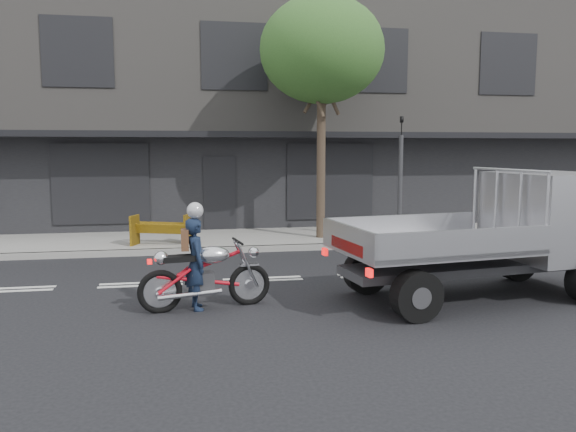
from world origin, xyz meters
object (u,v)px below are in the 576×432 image
(motorcycle, at_px, (206,274))
(flatbed_ute, at_px, (530,222))
(traffic_light_pole, at_px, (400,185))
(street_tree, at_px, (322,51))
(construction_barrier, at_px, (161,230))
(rider, at_px, (196,264))

(motorcycle, relative_size, flatbed_ute, 0.42)
(traffic_light_pole, relative_size, flatbed_ute, 0.67)
(street_tree, xyz_separation_m, construction_barrier, (-4.36, -0.62, -4.72))
(motorcycle, height_order, construction_barrier, motorcycle)
(construction_barrier, bearing_deg, flatbed_ute, -38.74)
(street_tree, relative_size, flatbed_ute, 1.30)
(street_tree, bearing_deg, construction_barrier, -171.96)
(flatbed_ute, xyz_separation_m, construction_barrier, (-6.82, 5.47, -0.76))
(traffic_light_pole, height_order, rider, traffic_light_pole)
(street_tree, xyz_separation_m, rider, (-3.55, -6.07, -4.52))
(rider, relative_size, construction_barrier, 1.04)
(construction_barrier, bearing_deg, rider, -81.51)
(motorcycle, xyz_separation_m, rider, (-0.15, -0.00, 0.17))
(motorcycle, height_order, rider, rider)
(motorcycle, distance_m, flatbed_ute, 5.90)
(flatbed_ute, bearing_deg, construction_barrier, 133.47)
(street_tree, relative_size, motorcycle, 3.06)
(street_tree, distance_m, construction_barrier, 6.46)
(street_tree, relative_size, construction_barrier, 4.63)
(traffic_light_pole, distance_m, motorcycle, 7.59)
(rider, xyz_separation_m, construction_barrier, (-0.81, 5.46, -0.20))
(motorcycle, bearing_deg, flatbed_ute, -9.30)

